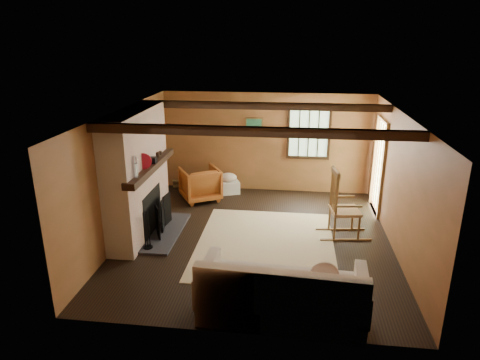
# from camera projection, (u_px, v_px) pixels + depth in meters

# --- Properties ---
(ground) EXTENTS (5.50, 5.50, 0.00)m
(ground) POSITION_uv_depth(u_px,v_px,m) (256.00, 238.00, 8.13)
(ground) COLOR black
(ground) RESTS_ON ground
(room_envelope) EXTENTS (5.02, 5.52, 2.44)m
(room_envelope) POSITION_uv_depth(u_px,v_px,m) (270.00, 152.00, 7.82)
(room_envelope) COLOR #9E5B38
(room_envelope) RESTS_ON ground
(fireplace) EXTENTS (1.02, 2.30, 2.40)m
(fireplace) POSITION_uv_depth(u_px,v_px,m) (139.00, 179.00, 8.03)
(fireplace) COLOR #B04844
(fireplace) RESTS_ON ground
(rug) EXTENTS (2.50, 3.00, 0.01)m
(rug) POSITION_uv_depth(u_px,v_px,m) (265.00, 244.00, 7.92)
(rug) COLOR beige
(rug) RESTS_ON ground
(rocking_chair) EXTENTS (1.03, 0.63, 1.34)m
(rocking_chair) POSITION_uv_depth(u_px,v_px,m) (342.00, 208.00, 8.08)
(rocking_chair) COLOR tan
(rocking_chair) RESTS_ON ground
(sofa) EXTENTS (2.31, 1.14, 0.91)m
(sofa) POSITION_uv_depth(u_px,v_px,m) (282.00, 296.00, 5.77)
(sofa) COLOR silver
(sofa) RESTS_ON ground
(firewood_pile) EXTENTS (0.61, 0.11, 0.22)m
(firewood_pile) POSITION_uv_depth(u_px,v_px,m) (185.00, 184.00, 10.75)
(firewood_pile) COLOR brown
(firewood_pile) RESTS_ON ground
(laundry_basket) EXTENTS (0.60, 0.54, 0.30)m
(laundry_basket) POSITION_uv_depth(u_px,v_px,m) (228.00, 187.00, 10.43)
(laundry_basket) COLOR silver
(laundry_basket) RESTS_ON ground
(basket_pillow) EXTENTS (0.49, 0.43, 0.21)m
(basket_pillow) POSITION_uv_depth(u_px,v_px,m) (228.00, 177.00, 10.35)
(basket_pillow) COLOR silver
(basket_pillow) RESTS_ON laundry_basket
(armchair) EXTENTS (1.14, 1.15, 0.77)m
(armchair) POSITION_uv_depth(u_px,v_px,m) (200.00, 184.00, 9.95)
(armchair) COLOR #BF6026
(armchair) RESTS_ON ground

